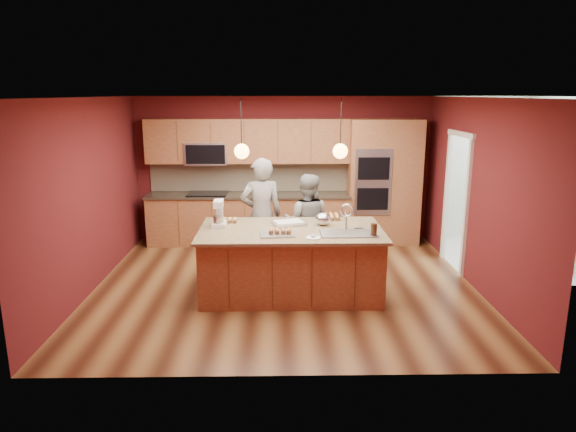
{
  "coord_description": "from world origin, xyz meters",
  "views": [
    {
      "loc": [
        -0.08,
        -7.11,
        2.76
      ],
      "look_at": [
        0.04,
        -0.1,
        1.07
      ],
      "focal_mm": 32.0,
      "sensor_mm": 36.0,
      "label": 1
    }
  ],
  "objects_px": {
    "island": "(292,260)",
    "stand_mixer": "(219,215)",
    "person_right": "(307,223)",
    "mixing_bowl": "(323,219)",
    "person_left": "(261,215)"
  },
  "relations": [
    {
      "from": "island",
      "to": "mixing_bowl",
      "type": "distance_m",
      "value": 0.73
    },
    {
      "from": "island",
      "to": "mixing_bowl",
      "type": "xyz_separation_m",
      "value": [
        0.44,
        0.21,
        0.54
      ]
    },
    {
      "from": "island",
      "to": "stand_mixer",
      "type": "xyz_separation_m",
      "value": [
        -1.02,
        0.18,
        0.61
      ]
    },
    {
      "from": "person_left",
      "to": "mixing_bowl",
      "type": "xyz_separation_m",
      "value": [
        0.9,
        -0.75,
        0.12
      ]
    },
    {
      "from": "person_right",
      "to": "mixing_bowl",
      "type": "xyz_separation_m",
      "value": [
        0.18,
        -0.75,
        0.24
      ]
    },
    {
      "from": "person_left",
      "to": "person_right",
      "type": "relative_size",
      "value": 1.16
    },
    {
      "from": "mixing_bowl",
      "to": "stand_mixer",
      "type": "bearing_deg",
      "value": -178.77
    },
    {
      "from": "island",
      "to": "stand_mixer",
      "type": "height_order",
      "value": "island"
    },
    {
      "from": "person_right",
      "to": "stand_mixer",
      "type": "relative_size",
      "value": 4.17
    },
    {
      "from": "person_right",
      "to": "stand_mixer",
      "type": "height_order",
      "value": "person_right"
    },
    {
      "from": "person_left",
      "to": "stand_mixer",
      "type": "bearing_deg",
      "value": 42.55
    },
    {
      "from": "island",
      "to": "stand_mixer",
      "type": "bearing_deg",
      "value": 169.91
    },
    {
      "from": "stand_mixer",
      "to": "mixing_bowl",
      "type": "bearing_deg",
      "value": -0.36
    },
    {
      "from": "island",
      "to": "mixing_bowl",
      "type": "relative_size",
      "value": 11.43
    },
    {
      "from": "mixing_bowl",
      "to": "person_right",
      "type": "bearing_deg",
      "value": 103.74
    }
  ]
}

